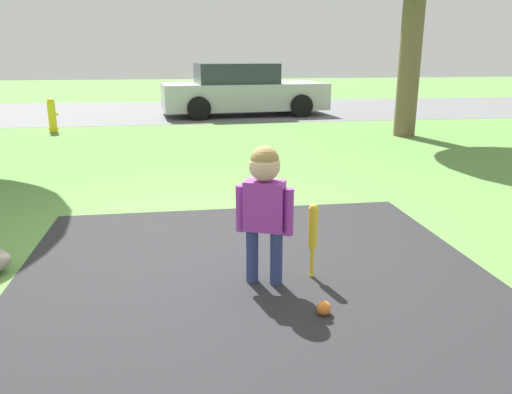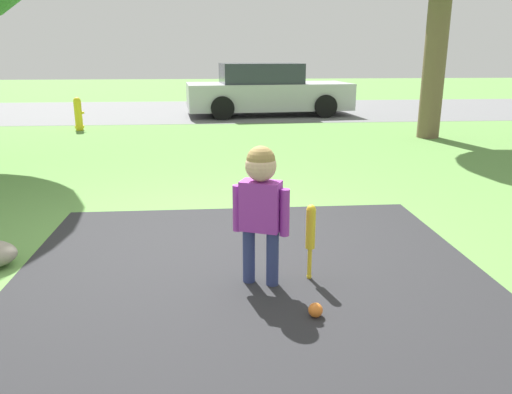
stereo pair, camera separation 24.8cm
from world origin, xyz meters
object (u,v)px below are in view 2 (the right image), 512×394
object	(u,v)px
baseball_bat	(311,232)
fire_hydrant	(78,114)
parked_car	(266,91)
sports_ball	(315,310)
child	(261,197)

from	to	relation	value
baseball_bat	fire_hydrant	world-z (taller)	fire_hydrant
fire_hydrant	parked_car	world-z (taller)	parked_car
sports_ball	parked_car	distance (m)	11.04
sports_ball	fire_hydrant	bearing A→B (deg)	113.02
baseball_bat	parked_car	xyz separation A→B (m)	(0.76, 10.43, 0.27)
child	parked_car	xyz separation A→B (m)	(1.13, 10.48, -0.02)
child	fire_hydrant	distance (m)	8.58
baseball_bat	parked_car	size ratio (longest dim) A/B	0.13
sports_ball	fire_hydrant	size ratio (longest dim) A/B	0.13
sports_ball	parked_car	size ratio (longest dim) A/B	0.02
baseball_bat	parked_car	world-z (taller)	parked_car
child	sports_ball	world-z (taller)	child
fire_hydrant	parked_car	xyz separation A→B (m)	(4.41, 2.55, 0.29)
child	baseball_bat	bearing A→B (deg)	29.76
baseball_bat	fire_hydrant	bearing A→B (deg)	114.88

